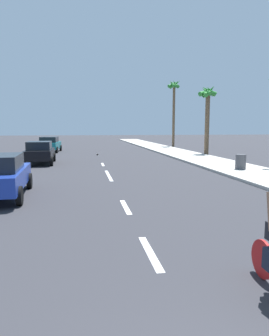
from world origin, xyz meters
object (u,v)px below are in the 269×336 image
(trash_bin_far, at_px, (241,162))
(palm_tree_far, at_px, (208,102))
(parked_car_teal, at_px, (50,144))
(parked_car_black, at_px, (40,152))
(palm_tree_distant, at_px, (174,94))

(trash_bin_far, bearing_deg, palm_tree_far, 77.46)
(parked_car_teal, distance_m, trash_bin_far, 20.54)
(palm_tree_far, bearing_deg, parked_car_teal, 160.10)
(parked_car_teal, height_order, palm_tree_far, palm_tree_far)
(parked_car_black, bearing_deg, trash_bin_far, -27.61)
(palm_tree_distant, bearing_deg, trash_bin_far, -96.86)
(parked_car_black, distance_m, trash_bin_far, 13.31)
(parked_car_black, height_order, parked_car_teal, same)
(trash_bin_far, bearing_deg, palm_tree_distant, 83.14)
(parked_car_black, bearing_deg, palm_tree_distant, 47.61)
(parked_car_teal, bearing_deg, trash_bin_far, -49.65)
(parked_car_teal, distance_m, palm_tree_distant, 17.45)
(palm_tree_far, xyz_separation_m, trash_bin_far, (-2.46, -11.04, -4.33))
(parked_car_teal, relative_size, palm_tree_far, 0.67)
(parked_car_black, xyz_separation_m, palm_tree_distant, (14.69, 16.96, 5.93))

